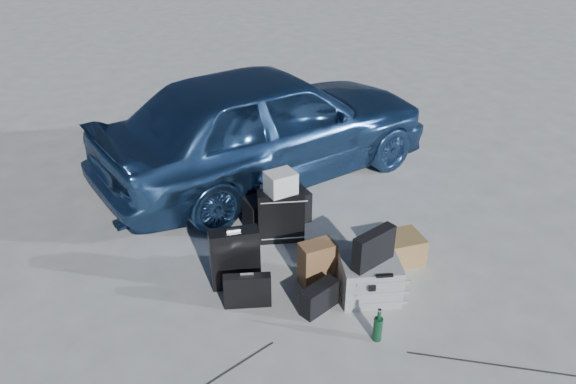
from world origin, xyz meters
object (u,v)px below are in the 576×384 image
object	(u,v)px
pelican_case	(370,279)
suitcase_right	(281,216)
cardboard_box	(401,249)
car	(267,123)
green_bottle	(378,325)
suitcase_left	(235,258)
briefcase	(247,291)
duffel_bag	(277,209)

from	to	relation	value
pelican_case	suitcase_right	distance (m)	1.16
suitcase_right	cardboard_box	xyz separation A→B (m)	(0.89, -0.79, -0.13)
car	green_bottle	world-z (taller)	car
pelican_case	suitcase_left	world-z (taller)	suitcase_left
briefcase	green_bottle	bearing A→B (deg)	-26.09
briefcase	suitcase_right	size ratio (longest dim) A/B	0.73
pelican_case	suitcase_left	size ratio (longest dim) A/B	0.88
briefcase	suitcase_left	distance (m)	0.34
pelican_case	briefcase	world-z (taller)	pelican_case
pelican_case	duffel_bag	xyz separation A→B (m)	(-0.27, 1.40, -0.01)
pelican_case	duffel_bag	distance (m)	1.42
briefcase	cardboard_box	distance (m)	1.54
cardboard_box	green_bottle	distance (m)	1.10
pelican_case	briefcase	size ratio (longest dim) A/B	1.23
suitcase_left	cardboard_box	bearing A→B (deg)	-0.83
briefcase	cardboard_box	xyz separation A→B (m)	(1.54, 0.01, -0.02)
cardboard_box	green_bottle	world-z (taller)	green_bottle
car	suitcase_right	distance (m)	1.45
duffel_bag	briefcase	bearing A→B (deg)	-127.55
car	cardboard_box	xyz separation A→B (m)	(0.49, -2.11, -0.55)
pelican_case	suitcase_right	bearing A→B (deg)	126.08
car	green_bottle	xyz separation A→B (m)	(-0.26, -2.92, -0.54)
suitcase_right	duffel_bag	xyz separation A→B (m)	(0.08, 0.29, -0.10)
pelican_case	car	bearing A→B (deg)	107.21
cardboard_box	green_bottle	xyz separation A→B (m)	(-0.75, -0.80, 0.01)
suitcase_left	suitcase_right	size ratio (longest dim) A/B	1.03
duffel_bag	cardboard_box	size ratio (longest dim) A/B	1.83
car	suitcase_left	world-z (taller)	car
pelican_case	cardboard_box	xyz separation A→B (m)	(0.53, 0.31, -0.04)
car	pelican_case	xyz separation A→B (m)	(-0.04, -2.43, -0.51)
briefcase	duffel_bag	size ratio (longest dim) A/B	0.59
suitcase_left	duffel_bag	world-z (taller)	suitcase_left
car	cardboard_box	world-z (taller)	car
car	briefcase	distance (m)	2.43
car	duffel_bag	size ratio (longest dim) A/B	5.97
car	suitcase_right	world-z (taller)	car
suitcase_left	cardboard_box	world-z (taller)	suitcase_left
briefcase	suitcase_right	distance (m)	1.04
suitcase_right	cardboard_box	distance (m)	1.20
briefcase	suitcase_left	size ratio (longest dim) A/B	0.71
suitcase_left	duffel_bag	distance (m)	1.07
suitcase_right	green_bottle	world-z (taller)	suitcase_right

